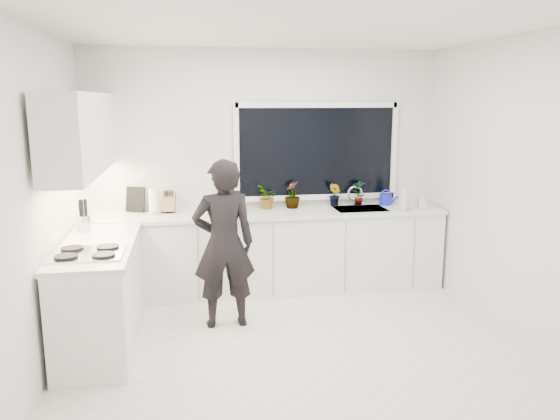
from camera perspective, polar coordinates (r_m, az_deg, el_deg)
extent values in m
cube|color=beige|center=(4.98, 1.46, -14.09)|extent=(4.00, 3.50, 0.02)
cube|color=white|center=(6.28, -1.58, 4.24)|extent=(4.00, 0.02, 2.70)
cube|color=white|center=(4.62, -23.71, 0.65)|extent=(0.02, 3.50, 2.70)
cube|color=white|center=(5.33, 23.27, 2.01)|extent=(0.02, 3.50, 2.70)
cube|color=white|center=(4.53, 1.64, 18.69)|extent=(4.00, 3.50, 0.02)
cube|color=black|center=(6.34, 3.86, 6.10)|extent=(1.80, 0.02, 1.00)
cube|color=white|center=(6.16, -1.13, -4.54)|extent=(3.92, 0.58, 0.88)
cube|color=white|center=(5.12, -18.22, -8.54)|extent=(0.58, 1.60, 0.88)
cube|color=silver|center=(6.04, -1.13, -0.37)|extent=(3.94, 0.62, 0.04)
cube|color=silver|center=(4.98, -18.55, -3.55)|extent=(0.62, 1.60, 0.04)
cube|color=white|center=(5.20, -19.96, 7.59)|extent=(0.34, 2.10, 0.70)
cube|color=silver|center=(6.30, 8.35, -0.29)|extent=(0.58, 0.42, 0.14)
cylinder|color=silver|center=(6.46, 7.84, 1.46)|extent=(0.03, 0.03, 0.22)
cube|color=black|center=(4.64, -19.46, -4.25)|extent=(0.56, 0.48, 0.03)
imported|color=black|center=(5.17, -5.89, -3.55)|extent=(0.61, 0.42, 1.61)
cube|color=silver|center=(5.97, -5.47, -0.23)|extent=(0.48, 0.39, 0.03)
cube|color=#A81625|center=(5.96, -5.48, -0.07)|extent=(0.43, 0.35, 0.01)
cylinder|color=#1620D2|center=(6.54, 10.96, 1.09)|extent=(0.17, 0.17, 0.13)
cylinder|color=white|center=(6.07, -13.02, 0.83)|extent=(0.13, 0.13, 0.26)
cube|color=#976B46|center=(6.11, -11.49, 0.76)|extent=(0.14, 0.12, 0.22)
cylinder|color=silver|center=(5.42, -19.79, -1.36)|extent=(0.17, 0.17, 0.16)
cube|color=black|center=(6.22, -14.87, 1.09)|extent=(0.21, 0.11, 0.28)
cube|color=black|center=(6.21, -5.37, 1.50)|extent=(0.25, 0.02, 0.30)
imported|color=#26662D|center=(6.18, -1.34, 1.37)|extent=(0.23, 0.26, 0.27)
imported|color=#26662D|center=(6.22, 1.29, 1.61)|extent=(0.17, 0.17, 0.31)
imported|color=#26662D|center=(6.34, 5.77, 1.59)|extent=(0.16, 0.18, 0.28)
imported|color=#26662D|center=(6.42, 8.29, 1.77)|extent=(0.18, 0.15, 0.30)
imported|color=#D8BF66|center=(6.28, 12.87, 1.31)|extent=(0.15, 0.15, 0.29)
imported|color=#D8BF66|center=(6.38, 14.63, 0.98)|extent=(0.10, 0.10, 0.20)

